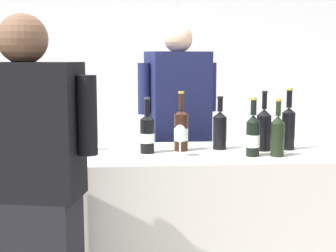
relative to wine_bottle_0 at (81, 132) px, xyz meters
The scene contains 13 objects.
wall_back 2.55m from the wine_bottle_0, 82.01° to the left, with size 8.00×0.10×2.80m, color white.
counter 0.70m from the wine_bottle_0, 14.49° to the right, with size 2.53×0.67×0.99m, color beige.
wine_bottle_0 is the anchor object (origin of this frame).
wine_bottle_1 0.96m from the wine_bottle_0, 13.35° to the right, with size 0.07×0.07×0.32m.
wine_bottle_2 0.38m from the wine_bottle_0, 14.11° to the right, with size 0.08×0.08×0.31m.
wine_bottle_3 0.79m from the wine_bottle_0, ahead, with size 0.08×0.08×0.31m.
wine_bottle_4 0.57m from the wine_bottle_0, ahead, with size 0.08×0.08×0.34m.
wine_bottle_5 1.18m from the wine_bottle_0, ahead, with size 0.07×0.07×0.35m.
wine_bottle_6 1.04m from the wine_bottle_0, ahead, with size 0.08×0.08×0.34m.
wine_bottle_7 1.09m from the wine_bottle_0, 12.62° to the right, with size 0.07×0.07×0.31m.
wine_glass 0.58m from the wine_bottle_0, 19.84° to the right, with size 0.07×0.07×0.17m.
person_server 0.87m from the wine_bottle_0, 42.99° to the left, with size 0.55×0.35×1.74m.
person_guest 0.81m from the wine_bottle_0, 101.25° to the right, with size 0.59×0.32×1.69m.
Camera 1 is at (-0.08, -2.70, 1.52)m, focal length 52.69 mm.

